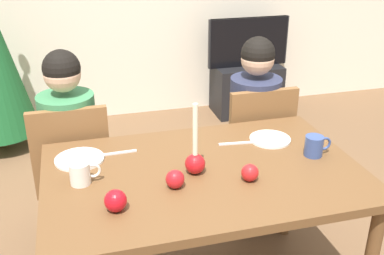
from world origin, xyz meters
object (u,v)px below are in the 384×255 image
object	(u,v)px
tv_stand	(246,89)
mug_left	(81,173)
chair_right	(255,146)
candle_centerpiece	(195,159)
chair_left	(73,168)
mug_right	(314,146)
apple_by_left_plate	(116,201)
plate_left	(80,159)
tv	(248,42)
apple_near_candle	(175,179)
person_left_child	(72,156)
person_right_child	(253,135)
apple_by_right_mug	(250,173)
dining_table	(204,186)
plate_right	(270,139)

from	to	relation	value
tv_stand	mug_left	bearing A→B (deg)	-126.00
chair_right	candle_centerpiece	xyz separation A→B (m)	(-0.55, -0.62, 0.31)
chair_left	mug_right	xyz separation A→B (m)	(1.11, -0.61, 0.29)
chair_left	apple_by_left_plate	world-z (taller)	chair_left
tv_stand	mug_right	xyz separation A→B (m)	(-0.58, -2.30, 0.56)
apple_by_left_plate	plate_left	bearing A→B (deg)	104.74
tv	mug_left	xyz separation A→B (m)	(-1.65, -2.27, 0.09)
mug_left	apple_near_candle	size ratio (longest dim) A/B	1.66
person_left_child	mug_left	world-z (taller)	person_left_child
chair_left	mug_right	bearing A→B (deg)	-28.64
tv_stand	apple_by_left_plate	xyz separation A→B (m)	(-1.53, -2.51, 0.55)
tv	person_right_child	bearing A→B (deg)	-110.44
tv	candle_centerpiece	xyz separation A→B (m)	(-1.17, -2.31, 0.11)
plate_left	person_right_child	bearing A→B (deg)	21.32
person_right_child	candle_centerpiece	xyz separation A→B (m)	(-0.55, -0.65, 0.25)
plate_left	chair_right	bearing A→B (deg)	19.74
person_right_child	apple_by_right_mug	size ratio (longest dim) A/B	15.59
chair_left	tv_stand	world-z (taller)	chair_left
person_right_child	apple_near_candle	xyz separation A→B (m)	(-0.66, -0.75, 0.22)
dining_table	candle_centerpiece	size ratio (longest dim) A/B	4.31
dining_table	tv_stand	xyz separation A→B (m)	(1.12, 2.30, -0.43)
plate_right	mug_right	size ratio (longest dim) A/B	1.56
person_left_child	plate_left	distance (m)	0.45
tv	apple_near_candle	xyz separation A→B (m)	(-1.28, -2.41, 0.08)
person_left_child	plate_right	distance (m)	1.09
tv	plate_left	bearing A→B (deg)	-128.67
candle_centerpiece	person_left_child	bearing A→B (deg)	128.82
apple_near_candle	plate_right	bearing A→B (deg)	28.84
apple_by_right_mug	plate_left	bearing A→B (deg)	151.70
person_left_child	candle_centerpiece	world-z (taller)	person_left_child
apple_near_candle	tv_stand	bearing A→B (deg)	62.02
tv_stand	plate_left	bearing A→B (deg)	-128.68
person_left_child	apple_by_right_mug	distance (m)	1.09
dining_table	tv_stand	world-z (taller)	dining_table
tv	mug_right	distance (m)	2.37
dining_table	candle_centerpiece	world-z (taller)	candle_centerpiece
chair_right	person_left_child	bearing A→B (deg)	178.27
apple_by_left_plate	apple_by_right_mug	bearing A→B (deg)	7.38
candle_centerpiece	plate_right	xyz separation A→B (m)	(0.45, 0.22, -0.06)
chair_left	apple_near_candle	world-z (taller)	chair_left
apple_near_candle	apple_by_left_plate	bearing A→B (deg)	-158.15
person_right_child	candle_centerpiece	distance (m)	0.89
mug_left	mug_right	size ratio (longest dim) A/B	0.99
chair_right	apple_by_right_mug	distance (m)	0.86
apple_by_right_mug	person_left_child	bearing A→B (deg)	133.36
person_right_child	dining_table	bearing A→B (deg)	-128.26
plate_left	apple_by_right_mug	world-z (taller)	apple_by_right_mug
candle_centerpiece	plate_left	bearing A→B (deg)	152.72
chair_right	apple_by_left_plate	size ratio (longest dim) A/B	10.33
chair_right	plate_left	size ratio (longest dim) A/B	3.99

